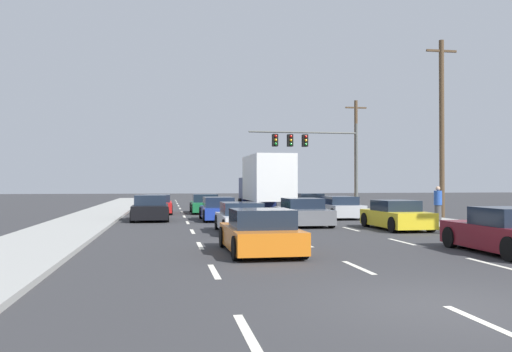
% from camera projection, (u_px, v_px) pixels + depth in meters
% --- Properties ---
extents(ground_plane, '(140.00, 140.00, 0.00)m').
position_uv_depth(ground_plane, '(239.00, 215.00, 33.21)').
color(ground_plane, '#333335').
extents(sidewalk_right, '(3.18, 80.00, 0.14)m').
position_uv_depth(sidewalk_right, '(402.00, 217.00, 29.71)').
color(sidewalk_right, '#9E9E99').
rests_on(sidewalk_right, ground_plane).
extents(sidewalk_left, '(3.18, 80.00, 0.14)m').
position_uv_depth(sidewalk_left, '(84.00, 221.00, 26.86)').
color(sidewalk_left, '#9E9E99').
rests_on(sidewalk_left, ground_plane).
extents(lane_markings, '(6.94, 62.00, 0.01)m').
position_uv_depth(lane_markings, '(241.00, 216.00, 32.23)').
color(lane_markings, silver).
rests_on(lane_markings, ground_plane).
extents(car_red, '(2.02, 4.54, 1.24)m').
position_uv_depth(car_red, '(157.00, 205.00, 34.71)').
color(car_red, red).
rests_on(car_red, ground_plane).
extents(car_black, '(1.94, 4.12, 1.35)m').
position_uv_depth(car_black, '(151.00, 209.00, 28.31)').
color(car_black, black).
rests_on(car_black, ground_plane).
extents(car_green, '(1.96, 4.49, 1.25)m').
position_uv_depth(car_green, '(205.00, 205.00, 35.36)').
color(car_green, '#196B38').
rests_on(car_green, ground_plane).
extents(car_blue, '(1.83, 4.14, 1.24)m').
position_uv_depth(car_blue, '(218.00, 210.00, 28.43)').
color(car_blue, '#1E389E').
rests_on(car_blue, ground_plane).
extents(car_white, '(1.84, 4.11, 1.21)m').
position_uv_depth(car_white, '(241.00, 219.00, 21.40)').
color(car_white, white).
rests_on(car_white, ground_plane).
extents(car_orange, '(2.01, 4.03, 1.26)m').
position_uv_depth(car_orange, '(260.00, 233.00, 15.13)').
color(car_orange, orange).
rests_on(car_orange, ground_plane).
extents(box_truck, '(2.54, 7.66, 3.67)m').
position_uv_depth(box_truck, '(265.00, 182.00, 33.07)').
color(box_truck, white).
rests_on(box_truck, ground_plane).
extents(car_gray, '(1.99, 4.56, 1.27)m').
position_uv_depth(car_gray, '(303.00, 213.00, 25.19)').
color(car_gray, slate).
rests_on(car_gray, ground_plane).
extents(car_tan, '(1.98, 4.25, 1.28)m').
position_uv_depth(car_tan, '(309.00, 203.00, 36.79)').
color(car_tan, tan).
rests_on(car_tan, ground_plane).
extents(car_silver, '(1.87, 4.61, 1.24)m').
position_uv_depth(car_silver, '(338.00, 208.00, 30.29)').
color(car_silver, '#B7BABF').
rests_on(car_silver, ground_plane).
extents(car_yellow, '(1.87, 4.03, 1.25)m').
position_uv_depth(car_yellow, '(396.00, 216.00, 22.88)').
color(car_yellow, yellow).
rests_on(car_yellow, ground_plane).
extents(car_maroon, '(1.94, 4.10, 1.31)m').
position_uv_depth(car_maroon, '(506.00, 233.00, 14.97)').
color(car_maroon, maroon).
rests_on(car_maroon, ground_plane).
extents(traffic_signal_mast, '(8.82, 0.69, 6.75)m').
position_uv_depth(traffic_signal_mast, '(308.00, 145.00, 41.80)').
color(traffic_signal_mast, '#595B56').
rests_on(traffic_signal_mast, ground_plane).
extents(utility_pole_mid, '(1.80, 0.28, 10.02)m').
position_uv_depth(utility_pole_mid, '(442.00, 127.00, 29.81)').
color(utility_pole_mid, brown).
rests_on(utility_pole_mid, ground_plane).
extents(utility_pole_far, '(1.80, 0.28, 8.82)m').
position_uv_depth(utility_pole_far, '(356.00, 152.00, 43.90)').
color(utility_pole_far, brown).
rests_on(utility_pole_far, ground_plane).
extents(pedestrian_near_corner, '(0.38, 0.38, 1.70)m').
position_uv_depth(pedestrian_near_corner, '(438.00, 204.00, 25.64)').
color(pedestrian_near_corner, '#3F3F42').
rests_on(pedestrian_near_corner, sidewalk_right).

